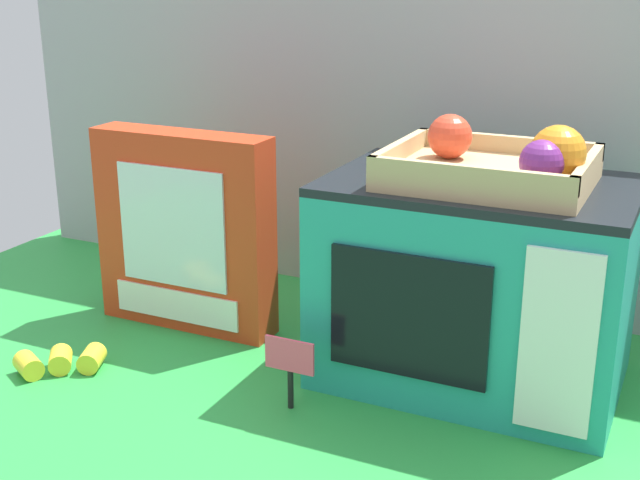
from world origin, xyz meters
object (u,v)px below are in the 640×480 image
at_px(toy_microwave, 475,283).
at_px(price_sign, 290,363).
at_px(cookie_set_box, 185,231).
at_px(loose_toy_banana, 60,361).
at_px(food_groups_crate, 498,165).

distance_m(toy_microwave, price_sign, 0.28).
distance_m(cookie_set_box, loose_toy_banana, 0.27).
xyz_separation_m(price_sign, loose_toy_banana, (-0.35, -0.05, -0.05)).
distance_m(food_groups_crate, loose_toy_banana, 0.67).
xyz_separation_m(food_groups_crate, loose_toy_banana, (-0.56, -0.22, -0.30)).
height_order(price_sign, loose_toy_banana, price_sign).
relative_size(toy_microwave, cookie_set_box, 1.28).
bearing_deg(loose_toy_banana, food_groups_crate, 21.55).
bearing_deg(food_groups_crate, cookie_set_box, 179.89).
bearing_deg(price_sign, loose_toy_banana, -172.20).
bearing_deg(cookie_set_box, price_sign, -32.44).
bearing_deg(toy_microwave, food_groups_crate, -31.79).
height_order(toy_microwave, cookie_set_box, cookie_set_box).
relative_size(food_groups_crate, loose_toy_banana, 2.19).
bearing_deg(toy_microwave, loose_toy_banana, -156.24).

